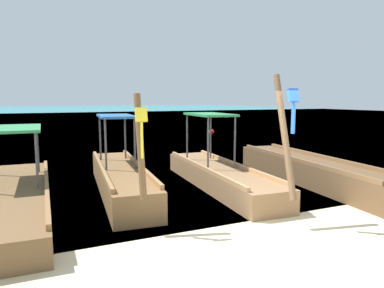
{
  "coord_description": "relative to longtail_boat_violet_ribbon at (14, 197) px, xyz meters",
  "views": [
    {
      "loc": [
        -3.4,
        -4.45,
        2.35
      ],
      "look_at": [
        0.0,
        3.07,
        1.29
      ],
      "focal_mm": 32.98,
      "sensor_mm": 36.0,
      "label": 1
    }
  ],
  "objects": [
    {
      "name": "ground",
      "position": [
        3.85,
        -3.6,
        -0.31
      ],
      "size": [
        120.0,
        120.0,
        0.0
      ],
      "primitive_type": "plane",
      "color": "beige"
    },
    {
      "name": "sea_water",
      "position": [
        3.85,
        57.47,
        -0.3
      ],
      "size": [
        120.0,
        120.0,
        0.0
      ],
      "primitive_type": "plane",
      "color": "teal",
      "rests_on": "ground"
    },
    {
      "name": "longtail_boat_violet_ribbon",
      "position": [
        0.0,
        0.0,
        0.0
      ],
      "size": [
        1.53,
        6.59,
        2.72
      ],
      "color": "brown",
      "rests_on": "ground"
    },
    {
      "name": "longtail_boat_yellow_ribbon",
      "position": [
        2.39,
        0.58,
        0.07
      ],
      "size": [
        1.48,
        5.67,
        2.45
      ],
      "color": "brown",
      "rests_on": "ground"
    },
    {
      "name": "longtail_boat_blue_ribbon",
      "position": [
        4.91,
        0.03,
        0.03
      ],
      "size": [
        1.48,
        6.02,
        2.82
      ],
      "color": "olive",
      "rests_on": "ground"
    },
    {
      "name": "longtail_boat_pink_ribbon",
      "position": [
        7.49,
        -0.63,
        0.03
      ],
      "size": [
        1.72,
        6.86,
        2.53
      ],
      "color": "brown",
      "rests_on": "ground"
    },
    {
      "name": "mooring_buoy_near",
      "position": [
        11.11,
        12.42,
        -0.12
      ],
      "size": [
        0.36,
        0.36,
        0.36
      ],
      "color": "red",
      "rests_on": "sea_water"
    }
  ]
}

